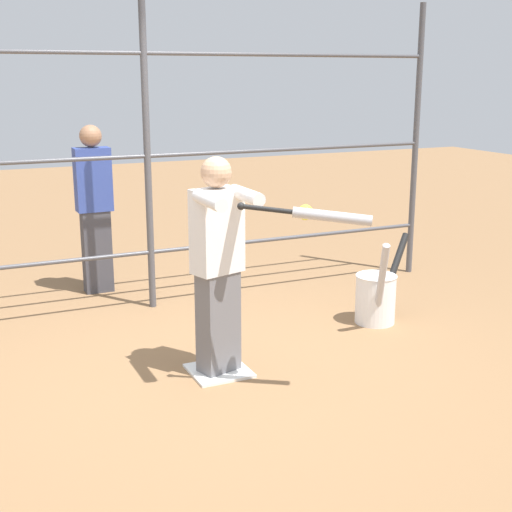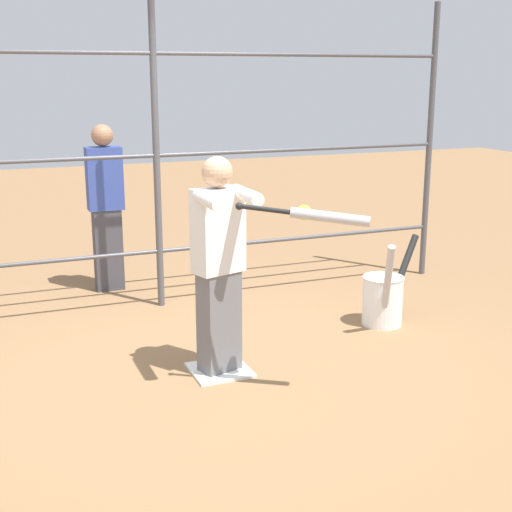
% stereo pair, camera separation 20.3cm
% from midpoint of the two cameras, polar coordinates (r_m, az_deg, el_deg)
% --- Properties ---
extents(ground_plane, '(24.00, 24.00, 0.00)m').
position_cam_midpoint_polar(ground_plane, '(5.07, -4.14, -9.26)').
color(ground_plane, olive).
extents(home_plate, '(0.40, 0.40, 0.02)m').
position_cam_midpoint_polar(home_plate, '(5.06, -4.14, -9.15)').
color(home_plate, white).
rests_on(home_plate, ground).
extents(fence_backstop, '(5.65, 0.06, 2.69)m').
position_cam_midpoint_polar(fence_backstop, '(6.21, -9.62, 7.89)').
color(fence_backstop, '#4C4C51').
rests_on(fence_backstop, ground).
extents(batter, '(0.38, 0.58, 1.51)m').
position_cam_midpoint_polar(batter, '(4.78, -4.25, -0.34)').
color(batter, slate).
rests_on(batter, ground).
extents(baseball_bat_swinging, '(0.71, 0.48, 0.13)m').
position_cam_midpoint_polar(baseball_bat_swinging, '(4.29, 3.83, 3.27)').
color(baseball_bat_swinging, black).
extents(softball_in_flight, '(0.10, 0.10, 0.10)m').
position_cam_midpoint_polar(softball_in_flight, '(4.38, 2.66, 3.51)').
color(softball_in_flight, yellow).
extents(bat_bucket, '(0.72, 0.71, 0.77)m').
position_cam_midpoint_polar(bat_bucket, '(6.01, 8.68, -3.22)').
color(bat_bucket, white).
rests_on(bat_bucket, ground).
extents(bystander_behind_fence, '(0.33, 0.20, 1.58)m').
position_cam_midpoint_polar(bystander_behind_fence, '(6.85, -13.63, 3.85)').
color(bystander_behind_fence, '#3F3F47').
rests_on(bystander_behind_fence, ground).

